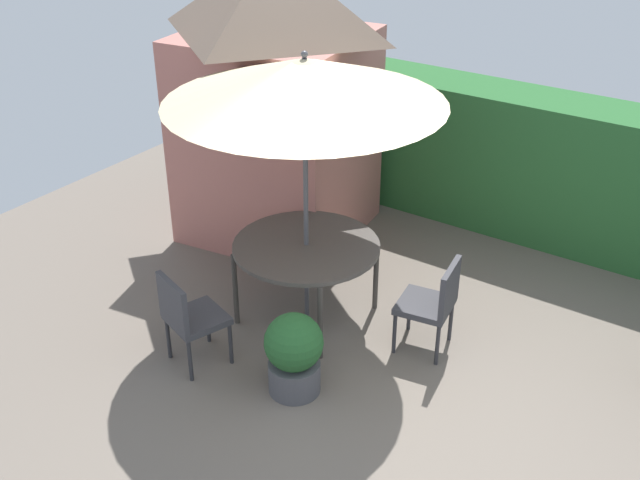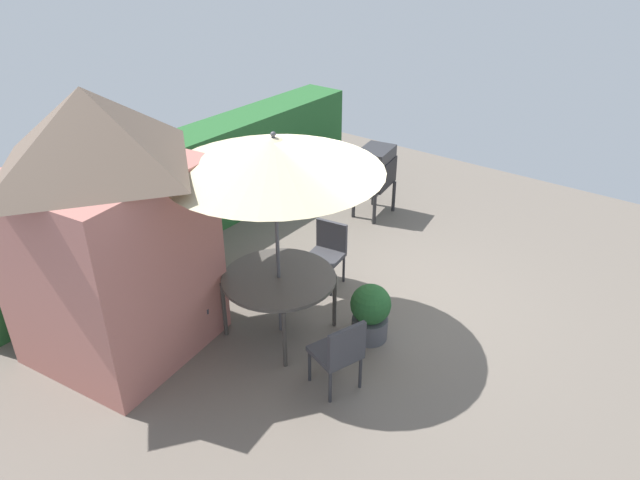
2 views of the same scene
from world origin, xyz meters
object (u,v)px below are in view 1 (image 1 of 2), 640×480
chair_toward_hedge (300,213)px  potted_plant_by_shed (294,353)px  garden_shed (276,96)px  chair_far_side (434,301)px  patio_table (306,249)px  patio_umbrella (305,81)px  chair_near_shed (188,315)px

chair_toward_hedge → potted_plant_by_shed: bearing=-55.8°
chair_toward_hedge → garden_shed: bearing=144.9°
chair_far_side → chair_toward_hedge: bearing=160.2°
chair_toward_hedge → patio_table: bearing=-51.4°
patio_umbrella → chair_far_side: bearing=9.0°
garden_shed → chair_far_side: size_ratio=3.48×
patio_table → chair_far_side: size_ratio=1.53×
garden_shed → chair_toward_hedge: (0.59, -0.42, -1.08)m
patio_table → chair_near_shed: size_ratio=1.53×
chair_near_shed → chair_toward_hedge: same height
patio_umbrella → potted_plant_by_shed: 2.25m
patio_umbrella → chair_toward_hedge: (-0.72, 0.90, -1.82)m
garden_shed → potted_plant_by_shed: bearing=-50.8°
patio_table → patio_umbrella: size_ratio=0.53×
chair_far_side → potted_plant_by_shed: (-0.69, -1.16, -0.14)m
patio_umbrella → chair_far_side: size_ratio=2.88×
patio_table → patio_umbrella: patio_umbrella is taller
patio_table → potted_plant_by_shed: 1.16m
patio_table → chair_toward_hedge: 1.17m
chair_near_shed → patio_umbrella: bearing=71.1°
chair_far_side → potted_plant_by_shed: bearing=-120.8°
patio_umbrella → chair_toward_hedge: size_ratio=2.88×
garden_shed → chair_toward_hedge: garden_shed is taller
garden_shed → chair_toward_hedge: 1.30m
patio_table → chair_far_side: (1.24, 0.20, -0.21)m
garden_shed → potted_plant_by_shed: garden_shed is taller
chair_far_side → potted_plant_by_shed: size_ratio=1.22×
chair_toward_hedge → chair_near_shed: bearing=-81.5°
patio_umbrella → chair_far_side: patio_umbrella is taller
garden_shed → chair_toward_hedge: bearing=-35.1°
chair_near_shed → chair_far_side: (1.65, 1.39, 0.00)m
garden_shed → patio_table: size_ratio=2.28×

